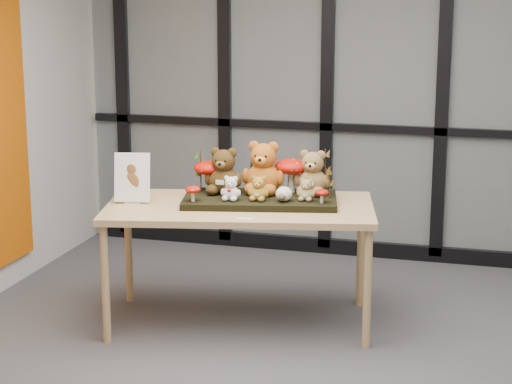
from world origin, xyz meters
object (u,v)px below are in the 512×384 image
(plush_cream_hedgehog, at_px, (284,193))
(mushroom_front_right, at_px, (322,195))
(sign_holder, at_px, (132,180))
(diorama_tray, at_px, (260,200))
(mushroom_back_left, at_px, (209,174))
(bear_white_bow, at_px, (231,187))
(bear_tan_back, at_px, (313,170))
(bear_beige_small, at_px, (306,188))
(bear_pooh_yellow, at_px, (264,165))
(bear_small_yellow, at_px, (259,187))
(mushroom_front_left, at_px, (193,193))
(display_table, at_px, (240,215))
(mushroom_back_right, at_px, (292,174))
(bear_brown_medium, at_px, (224,168))

(plush_cream_hedgehog, relative_size, mushroom_front_right, 1.07)
(mushroom_front_right, distance_m, sign_holder, 1.22)
(diorama_tray, xyz_separation_m, mushroom_back_left, (-0.37, 0.06, 0.13))
(diorama_tray, bearing_deg, bear_white_bow, -148.43)
(bear_tan_back, height_order, bear_beige_small, bear_tan_back)
(bear_pooh_yellow, height_order, bear_tan_back, bear_pooh_yellow)
(bear_small_yellow, xyz_separation_m, mushroom_back_left, (-0.38, 0.16, 0.02))
(bear_beige_small, distance_m, mushroom_front_left, 0.71)
(bear_tan_back, distance_m, sign_holder, 1.16)
(bear_pooh_yellow, bearing_deg, bear_beige_small, -35.76)
(bear_small_yellow, relative_size, mushroom_front_left, 1.61)
(display_table, height_order, mushroom_front_right, mushroom_front_right)
(bear_small_yellow, height_order, mushroom_back_left, mushroom_back_left)
(bear_small_yellow, height_order, mushroom_back_right, mushroom_back_right)
(plush_cream_hedgehog, distance_m, mushroom_back_left, 0.57)
(plush_cream_hedgehog, relative_size, mushroom_back_right, 0.42)
(display_table, bearing_deg, mushroom_back_left, 136.69)
(mushroom_back_right, xyz_separation_m, sign_holder, (-0.95, -0.40, -0.01))
(bear_pooh_yellow, distance_m, sign_holder, 0.85)
(mushroom_back_left, height_order, sign_holder, sign_holder)
(bear_brown_medium, bearing_deg, diorama_tray, -18.37)
(bear_white_bow, relative_size, mushroom_front_right, 1.80)
(bear_white_bow, xyz_separation_m, mushroom_back_right, (0.31, 0.33, 0.04))
(bear_tan_back, xyz_separation_m, plush_cream_hedgehog, (-0.13, -0.25, -0.11))
(bear_small_yellow, bearing_deg, bear_tan_back, 29.97)
(bear_brown_medium, height_order, bear_beige_small, bear_brown_medium)
(plush_cream_hedgehog, bearing_deg, bear_beige_small, 11.29)
(mushroom_back_right, height_order, mushroom_front_right, mushroom_back_right)
(bear_brown_medium, bearing_deg, mushroom_front_left, -126.94)
(bear_tan_back, distance_m, mushroom_front_left, 0.80)
(bear_pooh_yellow, bearing_deg, bear_white_bow, -131.87)
(bear_small_yellow, bearing_deg, bear_pooh_yellow, 84.08)
(bear_white_bow, bearing_deg, bear_pooh_yellow, 48.13)
(bear_brown_medium, bearing_deg, bear_small_yellow, -37.72)
(diorama_tray, bearing_deg, display_table, -153.43)
(plush_cream_hedgehog, bearing_deg, bear_tan_back, 50.00)
(bear_tan_back, relative_size, sign_holder, 0.98)
(display_table, relative_size, bear_beige_small, 11.83)
(bear_white_bow, height_order, plush_cream_hedgehog, bear_white_bow)
(bear_white_bow, xyz_separation_m, mushroom_front_right, (0.57, 0.08, -0.04))
(mushroom_front_right, bearing_deg, bear_beige_small, 160.50)
(mushroom_back_left, height_order, mushroom_front_left, mushroom_back_left)
(bear_pooh_yellow, relative_size, sign_holder, 1.16)
(mushroom_back_right, bearing_deg, plush_cream_hedgehog, -86.88)
(bear_tan_back, xyz_separation_m, sign_holder, (-1.10, -0.38, -0.05))
(mushroom_front_left, distance_m, sign_holder, 0.42)
(bear_pooh_yellow, xyz_separation_m, bear_beige_small, (0.32, -0.14, -0.11))
(diorama_tray, height_order, mushroom_back_right, mushroom_back_right)
(diorama_tray, height_order, plush_cream_hedgehog, plush_cream_hedgehog)
(bear_beige_small, height_order, mushroom_front_left, bear_beige_small)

